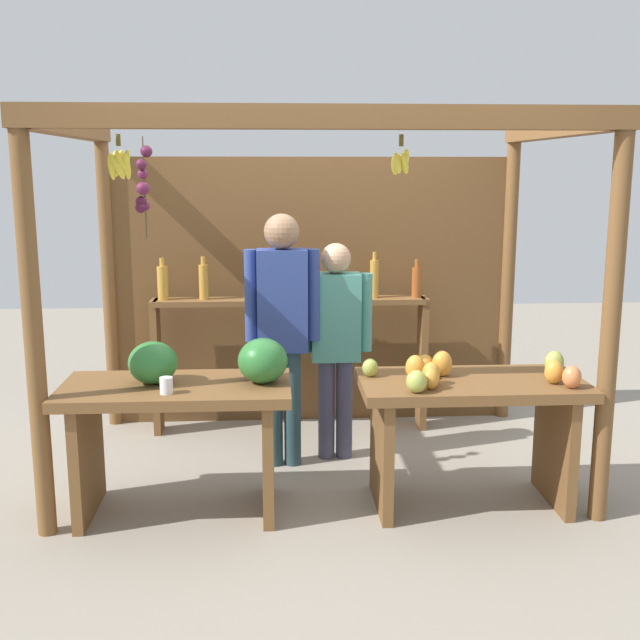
{
  "coord_description": "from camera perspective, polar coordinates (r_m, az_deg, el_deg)",
  "views": [
    {
      "loc": [
        -0.28,
        -4.83,
        1.93
      ],
      "look_at": [
        0.0,
        -0.18,
        1.01
      ],
      "focal_mm": 43.07,
      "sensor_mm": 36.0,
      "label": 1
    }
  ],
  "objects": [
    {
      "name": "ground_plane",
      "position": [
        5.21,
        -0.12,
        -10.55
      ],
      "size": [
        12.0,
        12.0,
        0.0
      ],
      "primitive_type": "plane",
      "color": "gray",
      "rests_on": "ground"
    },
    {
      "name": "market_stall",
      "position": [
        5.3,
        -0.46,
        4.45
      ],
      "size": [
        3.15,
        1.94,
        2.24
      ],
      "color": "brown",
      "rests_on": "ground"
    },
    {
      "name": "fruit_counter_left",
      "position": [
        4.38,
        -9.91,
        -6.25
      ],
      "size": [
        1.27,
        0.64,
        1.01
      ],
      "color": "brown",
      "rests_on": "ground"
    },
    {
      "name": "fruit_counter_right",
      "position": [
        4.5,
        11.06,
        -6.59
      ],
      "size": [
        1.27,
        0.64,
        0.9
      ],
      "color": "brown",
      "rests_on": "ground"
    },
    {
      "name": "bottle_shelf_unit",
      "position": [
        5.64,
        -2.29,
        -0.38
      ],
      "size": [
        2.02,
        0.22,
        1.35
      ],
      "color": "brown",
      "rests_on": "ground"
    },
    {
      "name": "vendor_man",
      "position": [
        4.92,
        -2.81,
        0.23
      ],
      "size": [
        0.48,
        0.22,
        1.66
      ],
      "rotation": [
        0.0,
        0.0,
        0.07
      ],
      "color": "#29454E",
      "rests_on": "ground"
    },
    {
      "name": "vendor_woman",
      "position": [
        5.06,
        1.17,
        -0.99
      ],
      "size": [
        0.48,
        0.2,
        1.46
      ],
      "rotation": [
        0.0,
        0.0,
        -0.2
      ],
      "color": "#43435C",
      "rests_on": "ground"
    }
  ]
}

